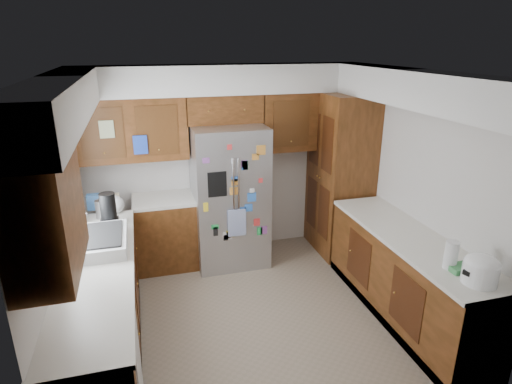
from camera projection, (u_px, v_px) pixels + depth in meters
floor at (255, 311)px, 4.64m from camera, size 3.60×3.60×0.00m
room_shell at (235, 139)px, 4.33m from camera, size 3.64×3.24×2.52m
left_counter_run at (120, 294)px, 4.17m from camera, size 1.36×3.20×0.92m
right_counter_run at (406, 280)px, 4.44m from camera, size 0.63×2.25×0.92m
pantry at (340, 175)px, 5.70m from camera, size 0.60×0.90×2.15m
fridge at (230, 196)px, 5.43m from camera, size 0.90×0.79×1.80m
bridge_cabinet at (224, 108)px, 5.27m from camera, size 0.96×0.34×0.35m
fridge_top_items at (227, 84)px, 5.19m from camera, size 0.80×0.30×0.25m
sink_assembly at (98, 241)px, 4.02m from camera, size 0.52×0.70×0.37m
left_counter_clutter at (108, 208)px, 4.65m from camera, size 0.41×0.89×0.38m
rice_cooker at (481, 269)px, 3.41m from camera, size 0.29×0.28×0.24m
paper_towel at (451, 255)px, 3.63m from camera, size 0.11×0.11×0.25m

